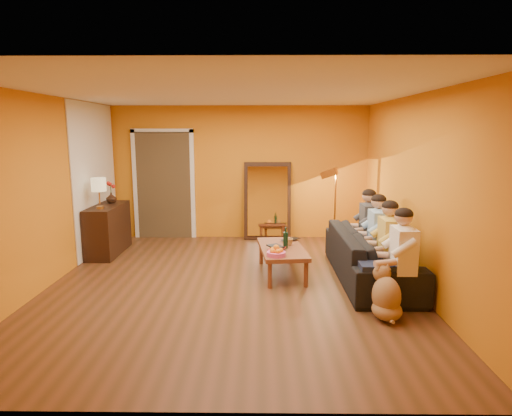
{
  "coord_description": "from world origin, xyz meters",
  "views": [
    {
      "loc": [
        0.42,
        -5.67,
        2.11
      ],
      "look_at": [
        0.35,
        0.5,
        1.0
      ],
      "focal_mm": 30.0,
      "sensor_mm": 36.0,
      "label": 1
    }
  ],
  "objects_px": {
    "mirror_frame": "(267,201)",
    "person_far_right": "(369,228)",
    "laptop": "(292,240)",
    "wine_bottle": "(286,238)",
    "sofa": "(370,255)",
    "person_mid_left": "(389,246)",
    "sideboard": "(108,229)",
    "person_far_left": "(403,258)",
    "person_mid_right": "(378,236)",
    "coffee_table": "(282,261)",
    "table_lamp": "(99,193)",
    "tumbler": "(290,242)",
    "dog": "(387,292)",
    "floor_lamp": "(335,210)",
    "vase": "(111,198)"
  },
  "relations": [
    {
      "from": "mirror_frame",
      "to": "person_far_right",
      "type": "bearing_deg",
      "value": -46.91
    },
    {
      "from": "laptop",
      "to": "wine_bottle",
      "type": "bearing_deg",
      "value": -146.23
    },
    {
      "from": "sofa",
      "to": "person_mid_left",
      "type": "distance_m",
      "value": 0.54
    },
    {
      "from": "sideboard",
      "to": "sofa",
      "type": "distance_m",
      "value": 4.42
    },
    {
      "from": "person_far_left",
      "to": "person_mid_right",
      "type": "distance_m",
      "value": 1.1
    },
    {
      "from": "sideboard",
      "to": "person_far_left",
      "type": "bearing_deg",
      "value": -27.34
    },
    {
      "from": "coffee_table",
      "to": "table_lamp",
      "type": "bearing_deg",
      "value": 158.78
    },
    {
      "from": "coffee_table",
      "to": "person_mid_right",
      "type": "xyz_separation_m",
      "value": [
        1.4,
        -0.06,
        0.4
      ]
    },
    {
      "from": "coffee_table",
      "to": "person_far_left",
      "type": "height_order",
      "value": "person_far_left"
    },
    {
      "from": "person_far_left",
      "to": "table_lamp",
      "type": "bearing_deg",
      "value": 155.86
    },
    {
      "from": "tumbler",
      "to": "person_far_left",
      "type": "bearing_deg",
      "value": -45.07
    },
    {
      "from": "dog",
      "to": "person_mid_left",
      "type": "xyz_separation_m",
      "value": [
        0.27,
        0.88,
        0.3
      ]
    },
    {
      "from": "mirror_frame",
      "to": "dog",
      "type": "height_order",
      "value": "mirror_frame"
    },
    {
      "from": "sideboard",
      "to": "wine_bottle",
      "type": "distance_m",
      "value": 3.24
    },
    {
      "from": "floor_lamp",
      "to": "person_mid_left",
      "type": "bearing_deg",
      "value": -61.2
    },
    {
      "from": "table_lamp",
      "to": "sofa",
      "type": "height_order",
      "value": "table_lamp"
    },
    {
      "from": "floor_lamp",
      "to": "laptop",
      "type": "bearing_deg",
      "value": -109.98
    },
    {
      "from": "dog",
      "to": "laptop",
      "type": "xyz_separation_m",
      "value": [
        -0.94,
        1.84,
        0.12
      ]
    },
    {
      "from": "mirror_frame",
      "to": "dog",
      "type": "xyz_separation_m",
      "value": [
        1.31,
        -3.67,
        -0.45
      ]
    },
    {
      "from": "wine_bottle",
      "to": "floor_lamp",
      "type": "bearing_deg",
      "value": 56.63
    },
    {
      "from": "sideboard",
      "to": "sofa",
      "type": "xyz_separation_m",
      "value": [
        4.24,
        -1.26,
        -0.08
      ]
    },
    {
      "from": "coffee_table",
      "to": "wine_bottle",
      "type": "distance_m",
      "value": 0.37
    },
    {
      "from": "person_mid_left",
      "to": "mirror_frame",
      "type": "bearing_deg",
      "value": 119.53
    },
    {
      "from": "sideboard",
      "to": "mirror_frame",
      "type": "bearing_deg",
      "value": 21.16
    },
    {
      "from": "coffee_table",
      "to": "dog",
      "type": "xyz_separation_m",
      "value": [
        1.12,
        -1.49,
        0.1
      ]
    },
    {
      "from": "wine_bottle",
      "to": "laptop",
      "type": "relative_size",
      "value": 0.92
    },
    {
      "from": "wine_bottle",
      "to": "laptop",
      "type": "bearing_deg",
      "value": 72.0
    },
    {
      "from": "person_mid_left",
      "to": "wine_bottle",
      "type": "bearing_deg",
      "value": 157.44
    },
    {
      "from": "sideboard",
      "to": "wine_bottle",
      "type": "bearing_deg",
      "value": -20.82
    },
    {
      "from": "coffee_table",
      "to": "person_far_left",
      "type": "xyz_separation_m",
      "value": [
        1.4,
        -1.16,
        0.4
      ]
    },
    {
      "from": "person_far_left",
      "to": "laptop",
      "type": "relative_size",
      "value": 3.61
    },
    {
      "from": "tumbler",
      "to": "laptop",
      "type": "height_order",
      "value": "tumbler"
    },
    {
      "from": "coffee_table",
      "to": "laptop",
      "type": "distance_m",
      "value": 0.45
    },
    {
      "from": "mirror_frame",
      "to": "vase",
      "type": "bearing_deg",
      "value": -163.43
    },
    {
      "from": "table_lamp",
      "to": "vase",
      "type": "bearing_deg",
      "value": 90.0
    },
    {
      "from": "vase",
      "to": "sofa",
      "type": "bearing_deg",
      "value": -19.59
    },
    {
      "from": "dog",
      "to": "sideboard",
      "type": "bearing_deg",
      "value": 129.65
    },
    {
      "from": "person_mid_right",
      "to": "vase",
      "type": "relative_size",
      "value": 6.48
    },
    {
      "from": "person_far_right",
      "to": "tumbler",
      "type": "distance_m",
      "value": 1.34
    },
    {
      "from": "tumbler",
      "to": "wine_bottle",
      "type": "bearing_deg",
      "value": -112.38
    },
    {
      "from": "coffee_table",
      "to": "laptop",
      "type": "xyz_separation_m",
      "value": [
        0.18,
        0.35,
        0.22
      ]
    },
    {
      "from": "mirror_frame",
      "to": "tumbler",
      "type": "xyz_separation_m",
      "value": [
        0.3,
        -2.06,
        -0.29
      ]
    },
    {
      "from": "person_far_left",
      "to": "person_mid_left",
      "type": "relative_size",
      "value": 1.0
    },
    {
      "from": "sofa",
      "to": "person_far_left",
      "type": "distance_m",
      "value": 1.04
    },
    {
      "from": "dog",
      "to": "laptop",
      "type": "bearing_deg",
      "value": 99.07
    },
    {
      "from": "sofa",
      "to": "dog",
      "type": "height_order",
      "value": "sofa"
    },
    {
      "from": "person_far_left",
      "to": "coffee_table",
      "type": "bearing_deg",
      "value": 140.29
    },
    {
      "from": "person_far_left",
      "to": "person_mid_left",
      "type": "xyz_separation_m",
      "value": [
        0.0,
        0.55,
        0.0
      ]
    },
    {
      "from": "coffee_table",
      "to": "vase",
      "type": "relative_size",
      "value": 6.48
    },
    {
      "from": "sideboard",
      "to": "dog",
      "type": "bearing_deg",
      "value": -32.26
    }
  ]
}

